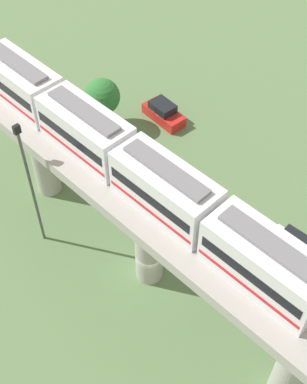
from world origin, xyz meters
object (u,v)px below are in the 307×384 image
at_px(signal_post, 30,183).
at_px(tree_near_viaduct, 102,97).
at_px(parked_car_white, 295,248).
at_px(parked_car_red, 163,113).
at_px(train, 124,158).

bearing_deg(signal_post, tree_near_viaduct, 29.24).
xyz_separation_m(parked_car_white, parked_car_red, (4.05, 17.41, 0.00)).
bearing_deg(tree_near_viaduct, parked_car_red, -36.97).
height_order(train, signal_post, train).
xyz_separation_m(train, parked_car_white, (8.72, -8.32, -9.33)).
xyz_separation_m(parked_car_white, signal_post, (-12.12, 14.09, 5.36)).
bearing_deg(train, signal_post, 120.49).
bearing_deg(tree_near_viaduct, parked_car_white, -89.12).
relative_size(tree_near_viaduct, signal_post, 0.43).
xyz_separation_m(parked_car_white, tree_near_viaduct, (-0.32, 20.70, 2.44)).
distance_m(parked_car_white, tree_near_viaduct, 20.85).
bearing_deg(signal_post, parked_car_white, -49.31).
xyz_separation_m(parked_car_red, tree_near_viaduct, (-4.37, 3.29, 2.44)).
relative_size(train, tree_near_viaduct, 5.72).
xyz_separation_m(train, parked_car_red, (12.77, 9.09, -9.33)).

